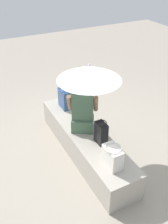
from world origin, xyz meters
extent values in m
plane|color=#9E9384|center=(0.00, 0.00, 0.00)|extent=(14.00, 14.00, 0.00)
cube|color=#A8A093|center=(0.00, 0.00, 0.22)|extent=(2.39, 0.56, 0.44)
cube|color=#47664C|center=(0.09, 0.00, 0.55)|extent=(0.42, 0.44, 0.22)
cube|color=#47664C|center=(0.09, 0.00, 0.90)|extent=(0.34, 0.38, 0.48)
sphere|color=#9E7051|center=(0.09, 0.00, 1.24)|extent=(0.20, 0.20, 0.20)
cylinder|color=#9E7051|center=(0.19, 0.17, 0.93)|extent=(0.21, 0.16, 0.32)
cylinder|color=#9E7051|center=(-0.02, -0.17, 0.93)|extent=(0.21, 0.16, 0.32)
cylinder|color=#B7B7BC|center=(0.01, -0.07, 0.99)|extent=(0.02, 0.02, 1.10)
cone|color=silver|center=(0.01, -0.07, 1.44)|extent=(0.93, 0.93, 0.21)
sphere|color=#B7B7BC|center=(0.01, -0.07, 1.56)|extent=(0.03, 0.03, 0.03)
cube|color=black|center=(-0.33, -0.09, 0.61)|extent=(0.21, 0.13, 0.34)
torus|color=black|center=(-0.33, -0.09, 0.80)|extent=(0.16, 0.16, 0.01)
cube|color=#335184|center=(0.83, -0.01, 0.62)|extent=(0.28, 0.13, 0.36)
torus|color=#335184|center=(0.83, -0.01, 0.81)|extent=(0.21, 0.21, 0.01)
cube|color=silver|center=(-0.81, 0.02, 0.59)|extent=(0.30, 0.17, 0.29)
torus|color=silver|center=(-0.81, 0.02, 0.75)|extent=(0.22, 0.22, 0.01)
camera|label=1|loc=(-2.87, 1.51, 2.91)|focal=41.00mm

